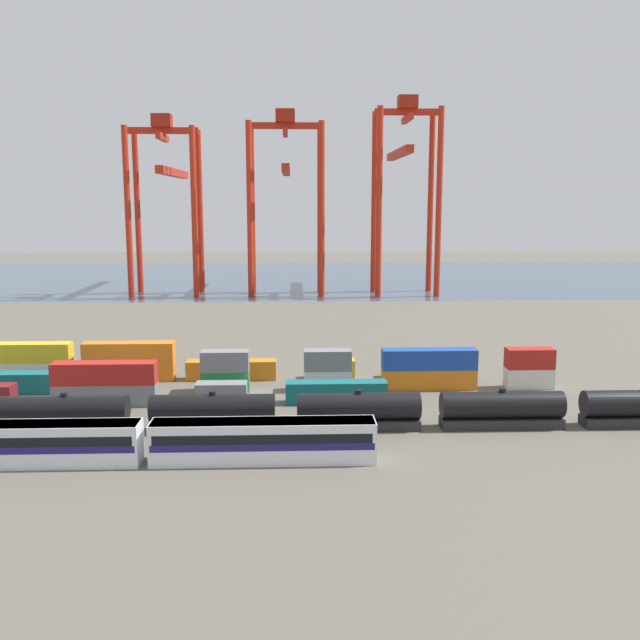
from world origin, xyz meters
The scene contains 28 objects.
ground_plane centered at (0.00, 40.00, 0.00)m, with size 420.00×420.00×0.00m, color #5B564C.
harbour_water centered at (0.00, 136.59, 0.00)m, with size 400.00×110.00×0.01m, color #384C60.
passenger_train centered at (-8.83, -23.41, 2.14)m, with size 42.38×3.14×3.90m.
freight_tank_row centered at (11.63, -14.42, 2.01)m, with size 74.25×2.82×4.28m.
shipping_container_1 centered at (-17.49, -4.44, 1.30)m, with size 12.10×2.44×2.60m, color slate.
shipping_container_2 centered at (-17.49, -4.44, 3.90)m, with size 12.10×2.44×2.60m, color #AD211C.
shipping_container_3 centered at (-3.81, -4.44, 1.30)m, with size 6.04×2.44×2.60m, color slate.
shipping_container_4 centered at (9.88, -4.44, 1.30)m, with size 12.10×2.44×2.60m, color #146066.
shipping_container_5 centered at (-29.99, 1.43, 1.30)m, with size 12.10×2.44×2.60m, color #146066.
shipping_container_6 centered at (-16.95, 1.43, 1.30)m, with size 6.04×2.44×2.60m, color silver.
shipping_container_7 centered at (-3.91, 1.43, 1.30)m, with size 6.04×2.44×2.60m, color #197538.
shipping_container_8 centered at (-3.91, 1.43, 3.90)m, with size 6.04×2.44×2.60m, color slate.
shipping_container_9 centered at (9.13, 1.43, 1.30)m, with size 6.04×2.44×2.60m, color silver.
shipping_container_10 centered at (9.13, 1.43, 3.90)m, with size 6.04×2.44×2.60m, color slate.
shipping_container_11 centered at (22.17, 1.43, 1.30)m, with size 12.10×2.44×2.60m, color orange.
shipping_container_12 centered at (22.17, 1.43, 3.90)m, with size 12.10×2.44×2.60m, color #1C4299.
shipping_container_13 centered at (35.21, 1.43, 1.30)m, with size 6.04×2.44×2.60m, color silver.
shipping_container_14 centered at (35.21, 1.43, 3.90)m, with size 6.04×2.44×2.60m, color #AD211C.
shipping_container_15 centered at (-31.06, 7.31, 1.30)m, with size 12.10×2.44×2.60m, color silver.
shipping_container_16 centered at (-31.06, 7.31, 3.90)m, with size 12.10×2.44×2.60m, color gold.
shipping_container_17 centered at (-17.35, 7.31, 1.30)m, with size 12.10×2.44×2.60m, color orange.
shipping_container_18 centered at (-17.35, 7.31, 3.90)m, with size 12.10×2.44×2.60m, color orange.
shipping_container_19 centered at (-3.65, 7.31, 1.30)m, with size 12.10×2.44×2.60m, color orange.
shipping_container_20 centered at (10.05, 7.31, 1.30)m, with size 6.04×2.44×2.60m, color gold.
shipping_container_21 centered at (23.76, 7.31, 1.30)m, with size 12.10×2.44×2.60m, color slate.
gantry_crane_west centered at (-27.73, 98.98, 27.47)m, with size 17.85×41.43×45.27m.
gantry_crane_central centered at (2.97, 97.81, 27.94)m, with size 19.43×34.18×46.57m.
gantry_crane_east centered at (33.66, 98.02, 30.27)m, with size 16.58×36.91×50.04m.
Camera 1 is at (4.92, -85.32, 23.81)m, focal length 39.23 mm.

